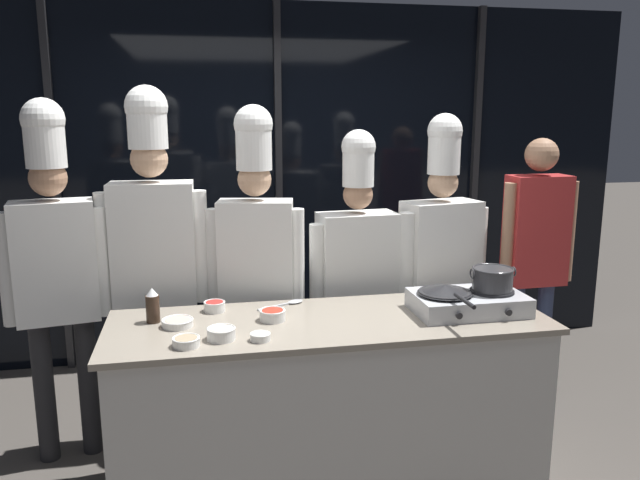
{
  "coord_description": "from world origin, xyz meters",
  "views": [
    {
      "loc": [
        -0.62,
        -2.87,
        1.91
      ],
      "look_at": [
        0.0,
        0.25,
        1.25
      ],
      "focal_mm": 35.0,
      "sensor_mm": 36.0,
      "label": 1
    }
  ],
  "objects_px": {
    "prep_bowl_mushrooms": "(186,341)",
    "serving_spoon_slotted": "(290,303)",
    "prep_bowl_chicken": "(221,333)",
    "prep_bowl_bell_pepper": "(215,306)",
    "prep_bowl_onion": "(260,336)",
    "chef_head": "(55,256)",
    "portable_stove": "(468,302)",
    "prep_bowl_chili_flakes": "(272,314)",
    "prep_bowl_shrimp": "(178,322)",
    "chef_pastry": "(357,265)",
    "chef_apprentice": "(440,252)",
    "stock_pot": "(493,278)",
    "chef_line": "(256,252)",
    "frying_pan": "(445,289)",
    "chef_sous": "(154,242)",
    "squeeze_bottle_soy": "(153,306)",
    "person_guest": "(535,247)"
  },
  "relations": [
    {
      "from": "portable_stove",
      "to": "prep_bowl_chicken",
      "type": "xyz_separation_m",
      "value": [
        -1.26,
        -0.15,
        -0.02
      ]
    },
    {
      "from": "portable_stove",
      "to": "chef_sous",
      "type": "xyz_separation_m",
      "value": [
        -1.58,
        0.66,
        0.24
      ]
    },
    {
      "from": "person_guest",
      "to": "prep_bowl_bell_pepper",
      "type": "bearing_deg",
      "value": 8.65
    },
    {
      "from": "chef_head",
      "to": "chef_pastry",
      "type": "relative_size",
      "value": 1.09
    },
    {
      "from": "prep_bowl_shrimp",
      "to": "prep_bowl_bell_pepper",
      "type": "distance_m",
      "value": 0.27
    },
    {
      "from": "prep_bowl_bell_pepper",
      "to": "person_guest",
      "type": "distance_m",
      "value": 2.02
    },
    {
      "from": "squeeze_bottle_soy",
      "to": "chef_head",
      "type": "height_order",
      "value": "chef_head"
    },
    {
      "from": "stock_pot",
      "to": "chef_head",
      "type": "height_order",
      "value": "chef_head"
    },
    {
      "from": "chef_head",
      "to": "chef_line",
      "type": "xyz_separation_m",
      "value": [
        1.07,
        0.0,
        -0.03
      ]
    },
    {
      "from": "chef_sous",
      "to": "chef_pastry",
      "type": "relative_size",
      "value": 1.13
    },
    {
      "from": "prep_bowl_shrimp",
      "to": "prep_bowl_chili_flakes",
      "type": "bearing_deg",
      "value": -0.15
    },
    {
      "from": "portable_stove",
      "to": "prep_bowl_onion",
      "type": "distance_m",
      "value": 1.1
    },
    {
      "from": "prep_bowl_shrimp",
      "to": "chef_apprentice",
      "type": "distance_m",
      "value": 1.66
    },
    {
      "from": "prep_bowl_bell_pepper",
      "to": "prep_bowl_onion",
      "type": "relative_size",
      "value": 1.19
    },
    {
      "from": "portable_stove",
      "to": "squeeze_bottle_soy",
      "type": "bearing_deg",
      "value": 174.39
    },
    {
      "from": "prep_bowl_chicken",
      "to": "prep_bowl_bell_pepper",
      "type": "xyz_separation_m",
      "value": [
        -0.02,
        0.42,
        -0.0
      ]
    },
    {
      "from": "portable_stove",
      "to": "prep_bowl_chili_flakes",
      "type": "bearing_deg",
      "value": 176.18
    },
    {
      "from": "prep_bowl_chicken",
      "to": "serving_spoon_slotted",
      "type": "distance_m",
      "value": 0.6
    },
    {
      "from": "frying_pan",
      "to": "chef_sous",
      "type": "xyz_separation_m",
      "value": [
        -1.46,
        0.66,
        0.16
      ]
    },
    {
      "from": "prep_bowl_chicken",
      "to": "squeeze_bottle_soy",
      "type": "bearing_deg",
      "value": 136.03
    },
    {
      "from": "chef_head",
      "to": "stock_pot",
      "type": "bearing_deg",
      "value": 155.57
    },
    {
      "from": "chef_pastry",
      "to": "person_guest",
      "type": "xyz_separation_m",
      "value": [
        1.13,
        -0.03,
        0.07
      ]
    },
    {
      "from": "chef_line",
      "to": "stock_pot",
      "type": "bearing_deg",
      "value": 163.85
    },
    {
      "from": "portable_stove",
      "to": "chef_line",
      "type": "height_order",
      "value": "chef_line"
    },
    {
      "from": "stock_pot",
      "to": "prep_bowl_chili_flakes",
      "type": "xyz_separation_m",
      "value": [
        -1.13,
        0.07,
        -0.14
      ]
    },
    {
      "from": "prep_bowl_chicken",
      "to": "chef_head",
      "type": "relative_size",
      "value": 0.07
    },
    {
      "from": "prep_bowl_shrimp",
      "to": "prep_bowl_chicken",
      "type": "height_order",
      "value": "prep_bowl_chicken"
    },
    {
      "from": "prep_bowl_chili_flakes",
      "to": "chef_apprentice",
      "type": "bearing_deg",
      "value": 27.46
    },
    {
      "from": "prep_bowl_shrimp",
      "to": "chef_apprentice",
      "type": "xyz_separation_m",
      "value": [
        1.56,
        0.57,
        0.14
      ]
    },
    {
      "from": "prep_bowl_shrimp",
      "to": "chef_pastry",
      "type": "bearing_deg",
      "value": 28.84
    },
    {
      "from": "chef_sous",
      "to": "chef_pastry",
      "type": "xyz_separation_m",
      "value": [
        1.17,
        -0.02,
        -0.18
      ]
    },
    {
      "from": "prep_bowl_mushrooms",
      "to": "serving_spoon_slotted",
      "type": "xyz_separation_m",
      "value": [
        0.54,
        0.51,
        -0.02
      ]
    },
    {
      "from": "prep_bowl_shrimp",
      "to": "portable_stove",
      "type": "bearing_deg",
      "value": -2.67
    },
    {
      "from": "frying_pan",
      "to": "chef_line",
      "type": "relative_size",
      "value": 0.25
    },
    {
      "from": "chef_head",
      "to": "chef_line",
      "type": "bearing_deg",
      "value": 170.44
    },
    {
      "from": "prep_bowl_chili_flakes",
      "to": "prep_bowl_shrimp",
      "type": "bearing_deg",
      "value": 179.85
    },
    {
      "from": "prep_bowl_mushrooms",
      "to": "prep_bowl_bell_pepper",
      "type": "relative_size",
      "value": 1.11
    },
    {
      "from": "prep_bowl_shrimp",
      "to": "prep_bowl_chili_flakes",
      "type": "xyz_separation_m",
      "value": [
        0.46,
        -0.0,
        0.01
      ]
    },
    {
      "from": "squeeze_bottle_soy",
      "to": "chef_sous",
      "type": "height_order",
      "value": "chef_sous"
    },
    {
      "from": "frying_pan",
      "to": "chef_apprentice",
      "type": "height_order",
      "value": "chef_apprentice"
    },
    {
      "from": "stock_pot",
      "to": "chef_line",
      "type": "height_order",
      "value": "chef_line"
    },
    {
      "from": "stock_pot",
      "to": "chef_line",
      "type": "bearing_deg",
      "value": 153.11
    },
    {
      "from": "prep_bowl_mushrooms",
      "to": "chef_apprentice",
      "type": "relative_size",
      "value": 0.06
    },
    {
      "from": "prep_bowl_onion",
      "to": "chef_line",
      "type": "height_order",
      "value": "chef_line"
    },
    {
      "from": "prep_bowl_onion",
      "to": "chef_head",
      "type": "bearing_deg",
      "value": 142.31
    },
    {
      "from": "prep_bowl_onion",
      "to": "chef_apprentice",
      "type": "height_order",
      "value": "chef_apprentice"
    },
    {
      "from": "portable_stove",
      "to": "prep_bowl_chicken",
      "type": "height_order",
      "value": "portable_stove"
    },
    {
      "from": "chef_sous",
      "to": "squeeze_bottle_soy",
      "type": "bearing_deg",
      "value": 93.41
    },
    {
      "from": "portable_stove",
      "to": "prep_bowl_shrimp",
      "type": "relative_size",
      "value": 3.69
    },
    {
      "from": "prep_bowl_chicken",
      "to": "chef_pastry",
      "type": "xyz_separation_m",
      "value": [
        0.84,
        0.79,
        0.08
      ]
    }
  ]
}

